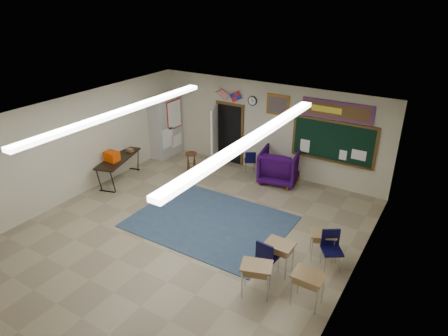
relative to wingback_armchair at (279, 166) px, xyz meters
The scene contains 25 objects.
floor 4.08m from the wingback_armchair, 100.48° to the right, with size 9.00×9.00×0.00m, color gray.
back_wall 1.32m from the wingback_armchair, 144.76° to the left, with size 8.00×0.04×3.00m, color beige.
front_wall 8.57m from the wingback_armchair, 94.96° to the right, with size 8.00×0.04×3.00m, color beige.
left_wall 6.26m from the wingback_armchair, 139.96° to the right, with size 0.04×9.00×3.00m, color beige.
right_wall 5.24m from the wingback_armchair, 50.64° to the right, with size 0.04×9.00×3.00m, color beige.
ceiling 4.74m from the wingback_armchair, 100.48° to the right, with size 8.00×9.00×0.04m, color #BCBCB7.
area_rug 3.27m from the wingback_armchair, 99.57° to the right, with size 4.00×3.00×0.02m, color #324A60.
fluorescent_strips 4.71m from the wingback_armchair, 100.48° to the right, with size 3.86×6.00×0.10m, color white, non-canonical shape.
doorway 2.33m from the wingback_armchair, behind, with size 1.10×0.89×2.16m.
chalkboard 1.80m from the wingback_armchair, 18.21° to the left, with size 2.55×0.14×1.30m.
bulletin_board 2.46m from the wingback_armchair, 18.36° to the left, with size 2.10×0.05×0.55m.
framed_art_print 1.92m from the wingback_armchair, 128.47° to the left, with size 0.75×0.05×0.65m.
wall_clock 2.27m from the wingback_armchair, 159.29° to the left, with size 0.32×0.05×0.32m.
wall_flags 2.92m from the wingback_armchair, 167.85° to the left, with size 1.16×0.06×0.70m, color red, non-canonical shape.
storage_cabinet 4.49m from the wingback_armchair, behind, with size 0.59×1.25×2.20m.
wingback_armchair is the anchor object (origin of this frame).
student_chair_reading 1.17m from the wingback_armchair, behind, with size 0.38×0.38×0.76m, color black, non-canonical shape.
student_chair_desk_a 4.59m from the wingback_armchair, 68.33° to the right, with size 0.45×0.45×0.90m, color black, non-canonical shape.
student_chair_desk_b 4.37m from the wingback_armchair, 50.33° to the right, with size 0.45×0.45×0.90m, color black, non-canonical shape.
student_desk_front_left 4.46m from the wingback_armchair, 65.52° to the right, with size 0.62×0.47×0.74m.
student_desk_front_right 3.99m from the wingback_armchair, 51.29° to the right, with size 0.69×0.62×0.68m.
student_desk_back_left 5.27m from the wingback_armchair, 70.43° to the right, with size 0.73×0.63×0.74m.
student_desk_back_right 5.43m from the wingback_armchair, 59.69° to the right, with size 0.61×0.46×0.73m.
folding_table 5.11m from the wingback_armchair, 149.16° to the right, with size 1.16×2.01×1.08m.
wooden_stool 2.95m from the wingback_armchair, 162.76° to the right, with size 0.38×0.38×0.67m.
Camera 1 is at (5.28, -6.71, 5.77)m, focal length 32.00 mm.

